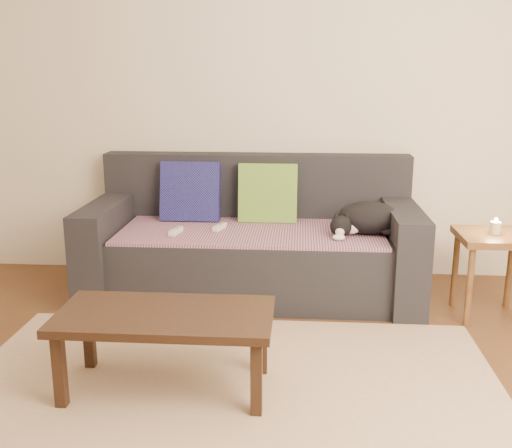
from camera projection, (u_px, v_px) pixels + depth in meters
name	position (u px, v px, depth m)	size (l,w,h in m)	color
ground	(222.00, 423.00, 2.48)	(4.50, 4.50, 0.00)	brown
back_wall	(258.00, 89.00, 4.09)	(4.50, 0.04, 2.60)	beige
sofa	(253.00, 246.00, 3.92)	(2.10, 0.94, 0.87)	#232328
throw_blanket	(251.00, 231.00, 3.80)	(1.66, 0.74, 0.02)	#4D2B51
cushion_navy	(191.00, 192.00, 4.04)	(0.40, 0.10, 0.40)	#0F0F43
cushion_green	(268.00, 193.00, 4.00)	(0.39, 0.10, 0.39)	#0E5A35
cat	(366.00, 219.00, 3.69)	(0.47, 0.34, 0.20)	black
wii_remote_a	(176.00, 231.00, 3.71)	(0.15, 0.04, 0.03)	white
wii_remote_b	(220.00, 227.00, 3.81)	(0.15, 0.04, 0.03)	white
side_table	(493.00, 249.00, 3.46)	(0.41, 0.41, 0.51)	brown
candle	(495.00, 227.00, 3.43)	(0.06, 0.06, 0.09)	beige
rug	(227.00, 402.00, 2.62)	(2.50, 1.80, 0.01)	tan
coffee_table	(165.00, 322.00, 2.65)	(0.96, 0.48, 0.38)	black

